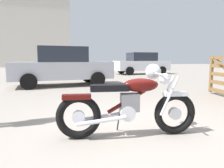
{
  "coord_description": "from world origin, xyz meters",
  "views": [
    {
      "loc": [
        -1.42,
        -2.83,
        1.13
      ],
      "look_at": [
        -0.31,
        0.21,
        0.74
      ],
      "focal_mm": 32.3,
      "sensor_mm": 36.0,
      "label": 1
    }
  ],
  "objects": [
    {
      "name": "industrial_building",
      "position": [
        -3.41,
        34.27,
        5.84
      ],
      "size": [
        15.66,
        10.16,
        23.26
      ],
      "rotation": [
        0.0,
        0.0,
        -0.09
      ],
      "color": "beige",
      "rests_on": "ground_plane"
    },
    {
      "name": "ground_plane",
      "position": [
        0.0,
        0.0,
        0.0
      ],
      "size": [
        80.0,
        80.0,
        0.0
      ],
      "primitive_type": "plane",
      "color": "gray"
    },
    {
      "name": "vintage_motorcycle",
      "position": [
        -0.15,
        -0.19,
        0.49
      ],
      "size": [
        2.05,
        0.72,
        1.07
      ],
      "rotation": [
        0.0,
        0.0,
        -0.22
      ],
      "color": "black",
      "rests_on": "ground_plane"
    },
    {
      "name": "pale_sedan_back",
      "position": [
        6.21,
        11.3,
        0.84
      ],
      "size": [
        4.27,
        2.05,
        1.67
      ],
      "rotation": [
        0.0,
        0.0,
        -0.04
      ],
      "color": "black",
      "rests_on": "ground_plane"
    },
    {
      "name": "dark_sedan_left",
      "position": [
        -0.43,
        6.18,
        0.84
      ],
      "size": [
        4.22,
        1.95,
        1.67
      ],
      "rotation": [
        0.0,
        0.0,
        3.15
      ],
      "color": "black",
      "rests_on": "ground_plane"
    }
  ]
}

